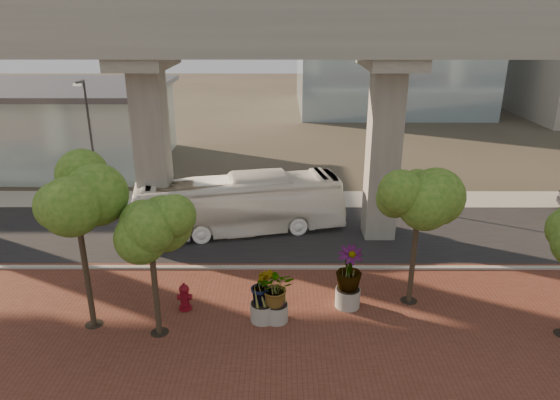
{
  "coord_description": "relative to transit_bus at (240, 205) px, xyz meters",
  "views": [
    {
      "loc": [
        0.69,
        -23.14,
        11.52
      ],
      "look_at": [
        0.63,
        0.5,
        2.61
      ],
      "focal_mm": 32.0,
      "sensor_mm": 36.0,
      "label": 1
    }
  ],
  "objects": [
    {
      "name": "street_tree_near_west",
      "position": [
        -2.37,
        -9.53,
        2.55
      ],
      "size": [
        3.59,
        3.59,
        5.75
      ],
      "color": "#423526",
      "rests_on": "ground"
    },
    {
      "name": "transit_bus",
      "position": [
        0.0,
        0.0,
        0.0
      ],
      "size": [
        11.79,
        4.99,
        3.2
      ],
      "primitive_type": "imported",
      "rotation": [
        0.0,
        0.0,
        1.78
      ],
      "color": "white",
      "rests_on": "ground"
    },
    {
      "name": "station_pavilion",
      "position": [
        -18.41,
        13.57,
        1.62
      ],
      "size": [
        23.0,
        13.0,
        6.3
      ],
      "color": "silver",
      "rests_on": "ground"
    },
    {
      "name": "street_tree_far_west",
      "position": [
        -5.06,
        -9.01,
        3.5
      ],
      "size": [
        3.5,
        3.5,
        6.66
      ],
      "color": "#423526",
      "rests_on": "ground"
    },
    {
      "name": "ground",
      "position": [
        1.59,
        -2.43,
        -1.6
      ],
      "size": [
        160.0,
        160.0,
        0.0
      ],
      "primitive_type": "plane",
      "color": "#363227",
      "rests_on": "ground"
    },
    {
      "name": "asphalt_road",
      "position": [
        1.59,
        -0.43,
        -1.58
      ],
      "size": [
        90.0,
        8.0,
        0.04
      ],
      "primitive_type": "cube",
      "color": "black",
      "rests_on": "ground"
    },
    {
      "name": "streetlamp_west",
      "position": [
        -8.97,
        3.15,
        3.03
      ],
      "size": [
        0.39,
        1.15,
        7.92
      ],
      "color": "#2F2F34",
      "rests_on": "ground"
    },
    {
      "name": "planter_right",
      "position": [
        5.03,
        -7.66,
        0.09
      ],
      "size": [
        2.52,
        2.52,
        2.69
      ],
      "color": "#ADAA9C",
      "rests_on": "ground"
    },
    {
      "name": "streetlamp_east",
      "position": [
        9.07,
        3.85,
        2.67
      ],
      "size": [
        0.36,
        1.06,
        7.31
      ],
      "color": "#2F2F34",
      "rests_on": "ground"
    },
    {
      "name": "planter_left",
      "position": [
        1.54,
        -8.69,
        -0.1
      ],
      "size": [
        2.15,
        2.15,
        2.37
      ],
      "color": "#A79F97",
      "rests_on": "ground"
    },
    {
      "name": "far_sidewalk",
      "position": [
        1.59,
        5.07,
        -1.57
      ],
      "size": [
        90.0,
        3.0,
        0.06
      ],
      "primitive_type": "cube",
      "color": "#A19F96",
      "rests_on": "ground"
    },
    {
      "name": "fire_hydrant",
      "position": [
        -1.67,
        -7.9,
        -0.97
      ],
      "size": [
        0.59,
        0.53,
        1.19
      ],
      "color": "maroon",
      "rests_on": "ground"
    },
    {
      "name": "curb_strip",
      "position": [
        1.59,
        -4.43,
        -1.52
      ],
      "size": [
        70.0,
        0.25,
        0.16
      ],
      "primitive_type": "cube",
      "color": "#A19F96",
      "rests_on": "ground"
    },
    {
      "name": "planter_front",
      "position": [
        2.09,
        -8.71,
        -0.16
      ],
      "size": [
        2.07,
        2.07,
        2.28
      ],
      "color": "#ADA59C",
      "rests_on": "ground"
    },
    {
      "name": "brick_plaza",
      "position": [
        1.59,
        -10.43,
        -1.57
      ],
      "size": [
        70.0,
        13.0,
        0.06
      ],
      "primitive_type": "cube",
      "color": "brown",
      "rests_on": "ground"
    },
    {
      "name": "street_tree_near_east",
      "position": [
        7.7,
        -7.26,
        3.19
      ],
      "size": [
        3.62,
        3.62,
        6.4
      ],
      "color": "#423526",
      "rests_on": "ground"
    },
    {
      "name": "transit_viaduct",
      "position": [
        1.59,
        -0.43,
        5.69
      ],
      "size": [
        72.0,
        5.6,
        12.4
      ],
      "color": "#9A988C",
      "rests_on": "ground"
    }
  ]
}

